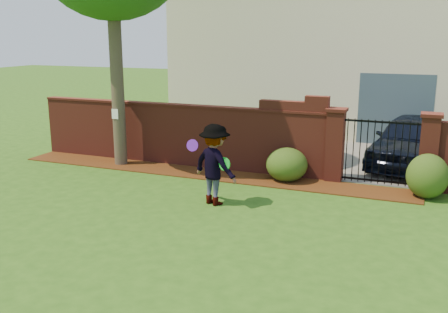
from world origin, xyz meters
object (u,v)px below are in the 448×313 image
at_px(man, 213,165).
at_px(frisbee_green, 225,164).
at_px(frisbee_purple, 192,145).
at_px(car, 409,142).

height_order(man, frisbee_green, man).
distance_m(frisbee_purple, frisbee_green, 0.83).
distance_m(car, frisbee_purple, 6.66).
relative_size(car, frisbee_purple, 16.14).
bearing_deg(car, frisbee_green, -113.57).
bearing_deg(frisbee_green, man, 157.14).
xyz_separation_m(car, man, (-3.83, -4.95, 0.17)).
bearing_deg(frisbee_green, frisbee_purple, 178.42).
distance_m(car, frisbee_green, 6.19).
bearing_deg(frisbee_purple, man, 13.86).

